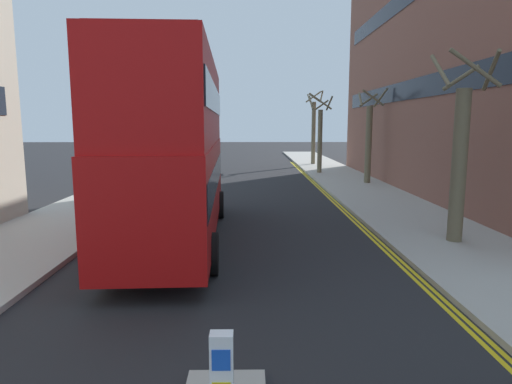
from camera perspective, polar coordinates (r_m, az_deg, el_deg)
The scene contains 11 objects.
sidewalk_right at distance 18.55m, azimuth 18.69°, elevation -2.92°, with size 4.00×80.00×0.14m, color #ADA89E.
sidewalk_left at distance 18.79m, azimuth -22.11°, elevation -2.96°, with size 4.00×80.00×0.14m, color #ADA89E.
kerb_line_outer at distance 16.08m, azimuth 13.94°, elevation -4.69°, with size 0.10×56.00×0.01m, color yellow.
kerb_line_inner at distance 16.04m, azimuth 13.39°, elevation -4.70°, with size 0.10×56.00×0.01m, color yellow.
keep_left_bollard at distance 5.83m, azimuth -4.37°, elevation -22.81°, with size 0.36×0.28×1.11m.
double_decker_bus_away at distance 14.06m, azimuth -10.28°, elevation 6.00°, with size 3.11×10.89×5.64m.
street_tree_near at distance 27.65m, azimuth 14.17°, elevation 6.51°, with size 1.58×1.59×5.57m.
street_tree_mid at distance 39.99m, azimuth 7.35°, elevation 7.91°, with size 1.43×1.46×6.41m.
street_tree_far at distance 14.55m, azimuth 24.51°, elevation 3.98°, with size 1.69×1.62×5.58m.
street_tree_distant at distance 32.84m, azimuth 8.15°, elevation 7.14°, with size 1.74×1.75×5.67m.
townhouse_terrace_right at distance 27.37m, azimuth 29.05°, elevation 14.81°, with size 10.08×28.00×14.15m.
Camera 1 is at (0.35, -1.13, 3.65)m, focal length 31.41 mm.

